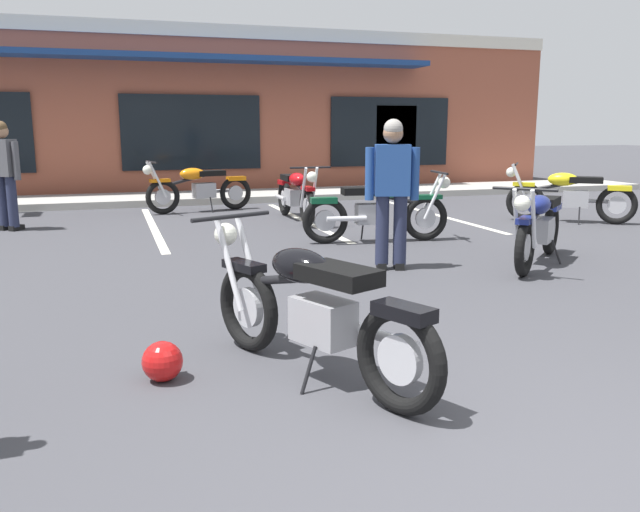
{
  "coord_description": "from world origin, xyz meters",
  "views": [
    {
      "loc": [
        -1.9,
        -1.91,
        1.6
      ],
      "look_at": [
        -0.28,
        3.12,
        0.55
      ],
      "focal_mm": 36.88,
      "sensor_mm": 36.0,
      "label": 1
    }
  ],
  "objects_px": {
    "motorcycle_blue_standard": "(378,209)",
    "motorcycle_green_cafe_racer": "(539,226)",
    "motorcycle_foreground_classic": "(312,308)",
    "motorcycle_cream_vintage": "(569,195)",
    "motorcycle_red_sportbike": "(295,194)",
    "motorcycle_orange_scrambler": "(199,187)",
    "helmet_on_pavement": "(162,361)",
    "person_in_shorts_foreground": "(4,169)",
    "person_by_back_row": "(392,185)"
  },
  "relations": [
    {
      "from": "motorcycle_blue_standard",
      "to": "motorcycle_green_cafe_racer",
      "type": "height_order",
      "value": "same"
    },
    {
      "from": "motorcycle_foreground_classic",
      "to": "motorcycle_cream_vintage",
      "type": "relative_size",
      "value": 1.11
    },
    {
      "from": "motorcycle_blue_standard",
      "to": "motorcycle_cream_vintage",
      "type": "distance_m",
      "value": 3.88
    },
    {
      "from": "motorcycle_cream_vintage",
      "to": "motorcycle_blue_standard",
      "type": "bearing_deg",
      "value": -168.22
    },
    {
      "from": "motorcycle_red_sportbike",
      "to": "motorcycle_orange_scrambler",
      "type": "distance_m",
      "value": 2.23
    },
    {
      "from": "motorcycle_orange_scrambler",
      "to": "motorcycle_green_cafe_racer",
      "type": "bearing_deg",
      "value": -62.9
    },
    {
      "from": "motorcycle_orange_scrambler",
      "to": "motorcycle_cream_vintage",
      "type": "distance_m",
      "value": 6.61
    },
    {
      "from": "motorcycle_foreground_classic",
      "to": "motorcycle_cream_vintage",
      "type": "bearing_deg",
      "value": 40.84
    },
    {
      "from": "motorcycle_red_sportbike",
      "to": "helmet_on_pavement",
      "type": "xyz_separation_m",
      "value": [
        -2.76,
        -6.66,
        -0.33
      ]
    },
    {
      "from": "motorcycle_foreground_classic",
      "to": "motorcycle_cream_vintage",
      "type": "distance_m",
      "value": 8.14
    },
    {
      "from": "motorcycle_green_cafe_racer",
      "to": "person_in_shorts_foreground",
      "type": "xyz_separation_m",
      "value": [
        -6.23,
        4.71,
        0.49
      ]
    },
    {
      "from": "motorcycle_red_sportbike",
      "to": "person_in_shorts_foreground",
      "type": "bearing_deg",
      "value": 175.5
    },
    {
      "from": "motorcycle_red_sportbike",
      "to": "person_by_back_row",
      "type": "relative_size",
      "value": 1.26
    },
    {
      "from": "person_in_shorts_foreground",
      "to": "person_by_back_row",
      "type": "relative_size",
      "value": 1.0
    },
    {
      "from": "motorcycle_orange_scrambler",
      "to": "motorcycle_blue_standard",
      "type": "bearing_deg",
      "value": -64.71
    },
    {
      "from": "motorcycle_blue_standard",
      "to": "person_in_shorts_foreground",
      "type": "xyz_separation_m",
      "value": [
        -5.05,
        2.71,
        0.49
      ]
    },
    {
      "from": "person_in_shorts_foreground",
      "to": "helmet_on_pavement",
      "type": "height_order",
      "value": "person_in_shorts_foreground"
    },
    {
      "from": "motorcycle_cream_vintage",
      "to": "person_in_shorts_foreground",
      "type": "xyz_separation_m",
      "value": [
        -8.85,
        1.92,
        0.49
      ]
    },
    {
      "from": "motorcycle_cream_vintage",
      "to": "person_by_back_row",
      "type": "xyz_separation_m",
      "value": [
        -4.36,
        -2.49,
        0.49
      ]
    },
    {
      "from": "motorcycle_cream_vintage",
      "to": "person_in_shorts_foreground",
      "type": "distance_m",
      "value": 9.07
    },
    {
      "from": "motorcycle_blue_standard",
      "to": "motorcycle_green_cafe_racer",
      "type": "bearing_deg",
      "value": -59.36
    },
    {
      "from": "motorcycle_green_cafe_racer",
      "to": "motorcycle_cream_vintage",
      "type": "distance_m",
      "value": 3.83
    },
    {
      "from": "motorcycle_cream_vintage",
      "to": "person_by_back_row",
      "type": "relative_size",
      "value": 1.07
    },
    {
      "from": "motorcycle_foreground_classic",
      "to": "motorcycle_green_cafe_racer",
      "type": "bearing_deg",
      "value": 35.6
    },
    {
      "from": "motorcycle_foreground_classic",
      "to": "person_by_back_row",
      "type": "relative_size",
      "value": 1.18
    },
    {
      "from": "person_in_shorts_foreground",
      "to": "person_by_back_row",
      "type": "height_order",
      "value": "same"
    },
    {
      "from": "motorcycle_orange_scrambler",
      "to": "motorcycle_cream_vintage",
      "type": "height_order",
      "value": "same"
    },
    {
      "from": "motorcycle_green_cafe_racer",
      "to": "person_by_back_row",
      "type": "relative_size",
      "value": 1.01
    },
    {
      "from": "motorcycle_green_cafe_racer",
      "to": "person_in_shorts_foreground",
      "type": "bearing_deg",
      "value": 142.91
    },
    {
      "from": "motorcycle_cream_vintage",
      "to": "motorcycle_green_cafe_racer",
      "type": "bearing_deg",
      "value": -133.19
    },
    {
      "from": "motorcycle_red_sportbike",
      "to": "motorcycle_green_cafe_racer",
      "type": "relative_size",
      "value": 1.24
    },
    {
      "from": "person_by_back_row",
      "to": "person_in_shorts_foreground",
      "type": "bearing_deg",
      "value": 135.51
    },
    {
      "from": "motorcycle_orange_scrambler",
      "to": "person_in_shorts_foreground",
      "type": "distance_m",
      "value": 3.44
    },
    {
      "from": "helmet_on_pavement",
      "to": "motorcycle_green_cafe_racer",
      "type": "bearing_deg",
      "value": 27.32
    },
    {
      "from": "motorcycle_red_sportbike",
      "to": "helmet_on_pavement",
      "type": "height_order",
      "value": "motorcycle_red_sportbike"
    },
    {
      "from": "motorcycle_green_cafe_racer",
      "to": "person_by_back_row",
      "type": "height_order",
      "value": "person_by_back_row"
    },
    {
      "from": "motorcycle_orange_scrambler",
      "to": "person_in_shorts_foreground",
      "type": "height_order",
      "value": "person_in_shorts_foreground"
    },
    {
      "from": "motorcycle_foreground_classic",
      "to": "motorcycle_orange_scrambler",
      "type": "distance_m",
      "value": 8.63
    },
    {
      "from": "motorcycle_red_sportbike",
      "to": "motorcycle_cream_vintage",
      "type": "relative_size",
      "value": 1.18
    },
    {
      "from": "motorcycle_cream_vintage",
      "to": "helmet_on_pavement",
      "type": "bearing_deg",
      "value": -144.27
    },
    {
      "from": "motorcycle_foreground_classic",
      "to": "motorcycle_blue_standard",
      "type": "bearing_deg",
      "value": 62.54
    },
    {
      "from": "person_by_back_row",
      "to": "helmet_on_pavement",
      "type": "xyz_separation_m",
      "value": [
        -2.73,
        -2.6,
        -0.82
      ]
    },
    {
      "from": "motorcycle_orange_scrambler",
      "to": "person_by_back_row",
      "type": "distance_m",
      "value": 5.97
    },
    {
      "from": "motorcycle_cream_vintage",
      "to": "motorcycle_red_sportbike",
      "type": "bearing_deg",
      "value": 160.12
    },
    {
      "from": "motorcycle_cream_vintage",
      "to": "person_in_shorts_foreground",
      "type": "bearing_deg",
      "value": 167.76
    },
    {
      "from": "motorcycle_red_sportbike",
      "to": "motorcycle_orange_scrambler",
      "type": "xyz_separation_m",
      "value": [
        -1.4,
        1.73,
        0.0
      ]
    },
    {
      "from": "motorcycle_cream_vintage",
      "to": "helmet_on_pavement",
      "type": "height_order",
      "value": "motorcycle_cream_vintage"
    },
    {
      "from": "motorcycle_blue_standard",
      "to": "person_in_shorts_foreground",
      "type": "relative_size",
      "value": 1.26
    },
    {
      "from": "person_in_shorts_foreground",
      "to": "helmet_on_pavement",
      "type": "bearing_deg",
      "value": -75.89
    },
    {
      "from": "person_in_shorts_foreground",
      "to": "helmet_on_pavement",
      "type": "distance_m",
      "value": 7.28
    }
  ]
}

